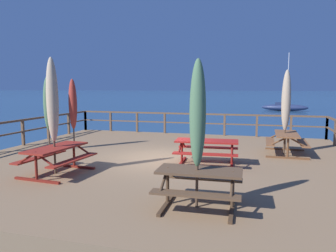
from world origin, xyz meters
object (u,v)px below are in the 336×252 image
object	(u,v)px
picnic_table_mid_centre	(199,180)
patio_umbrella_short_mid	(198,114)
sailboat_distant	(284,107)
picnic_table_back_left	(286,139)
picnic_table_back_right	(207,147)
patio_umbrella_tall_back_left	(52,101)
patio_umbrella_short_back	(73,104)
patio_umbrella_short_front	(286,101)
patio_umbrella_tall_mid_right	(48,104)
picnic_table_front_left	(56,154)

from	to	relation	value
picnic_table_mid_centre	patio_umbrella_short_mid	distance (m)	1.32
sailboat_distant	picnic_table_back_left	bearing A→B (deg)	-94.30
picnic_table_back_right	patio_umbrella_tall_back_left	distance (m)	4.70
patio_umbrella_short_back	picnic_table_back_right	bearing A→B (deg)	-13.15
picnic_table_back_left	patio_umbrella_short_back	xyz separation A→B (m)	(-7.96, -1.04, 1.17)
patio_umbrella_short_mid	sailboat_distant	bearing A→B (deg)	83.25
patio_umbrella_tall_back_left	patio_umbrella_short_mid	size ratio (longest dim) A/B	1.09
picnic_table_back_right	patio_umbrella_short_mid	world-z (taller)	patio_umbrella_short_mid
picnic_table_mid_centre	sailboat_distant	size ratio (longest dim) A/B	0.22
picnic_table_back_left	patio_umbrella_short_mid	distance (m)	6.44
picnic_table_mid_centre	patio_umbrella_short_front	world-z (taller)	patio_umbrella_short_front
patio_umbrella_tall_mid_right	sailboat_distant	distance (m)	37.21
picnic_table_front_left	patio_umbrella_short_front	xyz separation A→B (m)	(6.28, 4.57, 1.35)
picnic_table_back_left	patio_umbrella_tall_mid_right	xyz separation A→B (m)	(-8.59, -1.72, 1.20)
picnic_table_mid_centre	patio_umbrella_short_mid	bearing A→B (deg)	-154.97
patio_umbrella_tall_mid_right	patio_umbrella_short_mid	xyz separation A→B (m)	(6.43, -4.20, 0.11)
patio_umbrella_tall_mid_right	patio_umbrella_short_back	xyz separation A→B (m)	(0.63, 0.68, -0.03)
picnic_table_mid_centre	patio_umbrella_tall_back_left	xyz separation A→B (m)	(-4.29, 1.39, 1.48)
picnic_table_mid_centre	patio_umbrella_short_back	distance (m)	7.69
picnic_table_mid_centre	patio_umbrella_tall_mid_right	size ratio (longest dim) A/B	0.61
patio_umbrella_tall_back_left	patio_umbrella_short_back	size ratio (longest dim) A/B	1.18
picnic_table_front_left	patio_umbrella_tall_back_left	size ratio (longest dim) A/B	0.63
patio_umbrella_short_mid	patio_umbrella_tall_back_left	bearing A→B (deg)	161.55
picnic_table_back_right	sailboat_distant	bearing A→B (deg)	82.02
patio_umbrella_tall_mid_right	patio_umbrella_short_back	size ratio (longest dim) A/B	1.02
picnic_table_back_left	sailboat_distant	xyz separation A→B (m)	(2.53, 33.72, -0.79)
patio_umbrella_tall_back_left	sailboat_distant	size ratio (longest dim) A/B	0.41
picnic_table_back_left	patio_umbrella_tall_back_left	xyz separation A→B (m)	(-6.40, -4.51, 1.47)
picnic_table_back_left	sailboat_distant	distance (m)	33.83
picnic_table_back_left	sailboat_distant	bearing A→B (deg)	85.70
patio_umbrella_short_front	patio_umbrella_tall_mid_right	bearing A→B (deg)	-168.26
picnic_table_back_left	patio_umbrella_short_mid	xyz separation A→B (m)	(-2.16, -5.92, 1.31)
picnic_table_front_left	sailboat_distant	xyz separation A→B (m)	(8.88, 38.24, -0.79)
patio_umbrella_short_mid	picnic_table_front_left	bearing A→B (deg)	161.44
patio_umbrella_tall_back_left	patio_umbrella_tall_mid_right	size ratio (longest dim) A/B	1.15
patio_umbrella_tall_mid_right	patio_umbrella_tall_back_left	bearing A→B (deg)	-51.81
patio_umbrella_tall_back_left	patio_umbrella_tall_mid_right	distance (m)	3.55
patio_umbrella_tall_back_left	sailboat_distant	bearing A→B (deg)	76.84
picnic_table_front_left	picnic_table_back_right	world-z (taller)	same
picnic_table_mid_centre	patio_umbrella_short_mid	world-z (taller)	patio_umbrella_short_mid
picnic_table_front_left	patio_umbrella_tall_mid_right	bearing A→B (deg)	128.85
patio_umbrella_short_mid	sailboat_distant	xyz separation A→B (m)	(4.70, 39.65, -2.10)
picnic_table_back_left	picnic_table_mid_centre	xyz separation A→B (m)	(-2.12, -5.90, -0.01)
picnic_table_back_right	patio_umbrella_short_back	world-z (taller)	patio_umbrella_short_back
picnic_table_back_right	patio_umbrella_tall_mid_right	distance (m)	6.22
picnic_table_back_left	sailboat_distant	world-z (taller)	sailboat_distant
picnic_table_back_left	patio_umbrella_tall_back_left	distance (m)	7.97
picnic_table_front_left	patio_umbrella_tall_back_left	bearing A→B (deg)	169.42
picnic_table_back_right	patio_umbrella_short_back	distance (m)	5.71
picnic_table_front_left	patio_umbrella_tall_mid_right	xyz separation A→B (m)	(-2.25, 2.79, 1.20)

